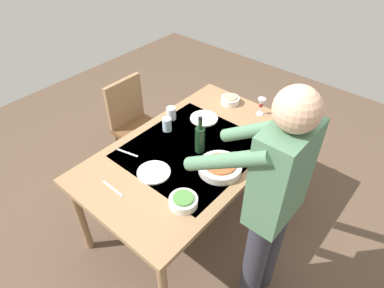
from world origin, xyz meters
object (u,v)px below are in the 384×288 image
Objects in this scene: chair_near at (134,120)px; water_cup_near_left at (167,124)px; wine_glass_left at (261,104)px; serving_bowl_pasta at (220,167)px; water_cup_near_right at (265,136)px; person_server at (272,201)px; water_cup_far_left at (171,113)px; dinner_plate_near at (154,172)px; dining_table at (192,156)px; side_bowl_bread at (230,100)px; side_bowl_salad at (183,201)px; dinner_plate_far at (204,118)px; wine_bottle at (200,139)px.

water_cup_near_left is (0.13, 0.58, 0.30)m from chair_near.
wine_glass_left reaches higher than chair_near.
water_cup_near_right is at bearing 172.19° from serving_bowl_pasta.
person_server is 16.18× the size of water_cup_far_left.
chair_near reaches higher than dinner_plate_near.
chair_near is 3.03× the size of serving_bowl_pasta.
dining_table is 0.31m from serving_bowl_pasta.
wine_glass_left is 0.30m from side_bowl_bread.
serving_bowl_pasta is at bearing 30.88° from side_bowl_bread.
water_cup_near_right is (-0.25, 1.24, 0.30)m from chair_near.
water_cup_near_left is 0.68× the size of side_bowl_bread.
side_bowl_salad is 0.35m from dinner_plate_near.
water_cup_near_right is 0.54m from dinner_plate_far.
water_cup_near_left is 0.61× the size of side_bowl_salad.
person_server is at bearing 76.73° from chair_near.
side_bowl_salad is (0.86, -0.05, -0.02)m from water_cup_near_right.
chair_near is at bearing -122.37° from dinner_plate_near.
water_cup_near_left is 0.47× the size of dinner_plate_far.
serving_bowl_pasta is at bearing 71.14° from water_cup_far_left.
dinner_plate_near is at bearing -79.46° from person_server.
chair_near is 1.03m from dinner_plate_near.
dining_table is 0.57m from water_cup_near_right.
water_cup_near_left is at bearing -128.77° from side_bowl_salad.
water_cup_near_right is 0.78m from water_cup_far_left.
dinner_plate_far is at bearing -82.81° from water_cup_near_right.
wine_glass_left reaches higher than side_bowl_bread.
person_server is at bearing 100.54° from dinner_plate_near.
person_server is at bearing 76.22° from water_cup_near_left.
dinner_plate_near is (1.08, -0.17, -0.10)m from wine_glass_left.
chair_near reaches higher than water_cup_near_left.
wine_glass_left is 0.78m from serving_bowl_pasta.
dining_table is 7.34× the size of dinner_plate_near.
dining_table is 0.54m from side_bowl_salad.
side_bowl_bread is (-0.74, -0.44, 0.00)m from serving_bowl_pasta.
dinner_plate_near is (0.54, 0.85, 0.25)m from chair_near.
wine_bottle is at bearing 34.50° from dinner_plate_far.
water_cup_near_left is (-0.05, -0.30, 0.12)m from dining_table.
dinner_plate_far is (-0.57, -0.94, -0.18)m from person_server.
water_cup_far_left is at bearing -148.66° from water_cup_near_left.
water_cup_near_left is at bearing -147.06° from dinner_plate_near.
water_cup_far_left is at bearing -44.43° from wine_glass_left.
side_bowl_salad is at bearing 8.09° from wine_glass_left.
chair_near is 8.35× the size of water_cup_near_right.
wine_bottle is 1.29× the size of dinner_plate_far.
side_bowl_salad is (0.39, 0.01, 0.00)m from serving_bowl_pasta.
wine_bottle is 0.47m from water_cup_far_left.
side_bowl_salad is at bearing 21.90° from side_bowl_bread.
side_bowl_bread is at bearing -149.12° from serving_bowl_pasta.
wine_glass_left reaches higher than water_cup_near_left.
dinner_plate_near is (0.41, 0.27, -0.05)m from water_cup_near_left.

